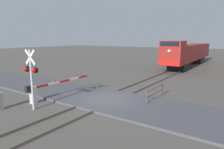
# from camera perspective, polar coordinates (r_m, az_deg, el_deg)

# --- Properties ---
(ground_plane) EXTENTS (160.00, 160.00, 0.00)m
(ground_plane) POSITION_cam_1_polar(r_m,az_deg,el_deg) (14.54, -1.49, -7.36)
(ground_plane) COLOR #514C47
(rail_track_left) EXTENTS (0.08, 80.00, 0.15)m
(rail_track_left) POSITION_cam_1_polar(r_m,az_deg,el_deg) (14.93, -3.73, -6.60)
(rail_track_left) COLOR #59544C
(rail_track_left) RESTS_ON ground_plane
(rail_track_right) EXTENTS (0.08, 80.00, 0.15)m
(rail_track_right) POSITION_cam_1_polar(r_m,az_deg,el_deg) (14.13, 0.88, -7.57)
(rail_track_right) COLOR #59544C
(rail_track_right) RESTS_ON ground_plane
(road_surface) EXTENTS (36.00, 4.80, 0.14)m
(road_surface) POSITION_cam_1_polar(r_m,az_deg,el_deg) (14.52, -1.49, -7.10)
(road_surface) COLOR #47474C
(road_surface) RESTS_ON ground_plane
(locomotive) EXTENTS (2.72, 18.81, 4.06)m
(locomotive) POSITION_cam_1_polar(r_m,az_deg,el_deg) (34.04, 20.73, 5.68)
(locomotive) COLOR black
(locomotive) RESTS_ON ground_plane
(crossing_signal) EXTENTS (1.18, 0.33, 3.75)m
(crossing_signal) POSITION_cam_1_polar(r_m,az_deg,el_deg) (13.14, -21.87, 0.31)
(crossing_signal) COLOR #ADADB2
(crossing_signal) RESTS_ON ground_plane
(crossing_gate) EXTENTS (0.36, 5.98, 1.29)m
(crossing_gate) POSITION_cam_1_polar(r_m,az_deg,el_deg) (15.16, -18.93, -4.03)
(crossing_gate) COLOR silver
(crossing_gate) RESTS_ON ground_plane
(guard_railing) EXTENTS (0.08, 2.94, 0.95)m
(guard_railing) POSITION_cam_1_polar(r_m,az_deg,el_deg) (14.81, 12.11, -4.74)
(guard_railing) COLOR #4C4742
(guard_railing) RESTS_ON ground_plane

